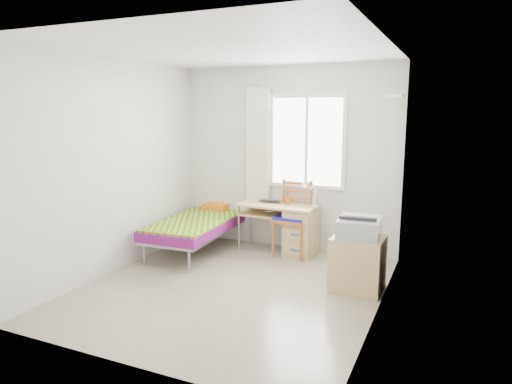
# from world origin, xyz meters

# --- Properties ---
(floor) EXTENTS (3.50, 3.50, 0.00)m
(floor) POSITION_xyz_m (0.00, 0.00, 0.00)
(floor) COLOR #BCAD93
(floor) RESTS_ON ground
(ceiling) EXTENTS (3.50, 3.50, 0.00)m
(ceiling) POSITION_xyz_m (0.00, 0.00, 2.60)
(ceiling) COLOR white
(ceiling) RESTS_ON wall_back
(wall_back) EXTENTS (3.20, 0.00, 3.20)m
(wall_back) POSITION_xyz_m (0.00, 1.75, 1.30)
(wall_back) COLOR silver
(wall_back) RESTS_ON ground
(wall_left) EXTENTS (0.00, 3.50, 3.50)m
(wall_left) POSITION_xyz_m (-1.60, 0.00, 1.30)
(wall_left) COLOR silver
(wall_left) RESTS_ON ground
(wall_right) EXTENTS (0.00, 3.50, 3.50)m
(wall_right) POSITION_xyz_m (1.60, 0.00, 1.30)
(wall_right) COLOR silver
(wall_right) RESTS_ON ground
(window) EXTENTS (1.10, 0.04, 1.30)m
(window) POSITION_xyz_m (0.30, 1.73, 1.55)
(window) COLOR white
(window) RESTS_ON wall_back
(curtain) EXTENTS (0.35, 0.05, 1.70)m
(curtain) POSITION_xyz_m (-0.42, 1.68, 1.45)
(curtain) COLOR #F7EFCC
(curtain) RESTS_ON wall_back
(floating_shelf) EXTENTS (0.20, 0.32, 0.03)m
(floating_shelf) POSITION_xyz_m (1.49, 1.40, 2.15)
(floating_shelf) COLOR white
(floating_shelf) RESTS_ON wall_right
(bed) EXTENTS (0.95, 1.90, 0.81)m
(bed) POSITION_xyz_m (-1.07, 1.14, 0.39)
(bed) COLOR gray
(bed) RESTS_ON floor
(desk) EXTENTS (1.11, 0.54, 0.68)m
(desk) POSITION_xyz_m (0.25, 1.47, 0.37)
(desk) COLOR tan
(desk) RESTS_ON floor
(chair) EXTENTS (0.46, 0.46, 1.04)m
(chair) POSITION_xyz_m (0.22, 1.45, 0.58)
(chair) COLOR #8F391B
(chair) RESTS_ON floor
(cabinet) EXTENTS (0.57, 0.51, 0.61)m
(cabinet) POSITION_xyz_m (1.30, 0.54, 0.30)
(cabinet) COLOR tan
(cabinet) RESTS_ON floor
(printer) EXTENTS (0.47, 0.54, 0.22)m
(printer) POSITION_xyz_m (1.30, 0.55, 0.72)
(printer) COLOR #9B9EA3
(printer) RESTS_ON cabinet
(laptop) EXTENTS (0.33, 0.22, 0.03)m
(laptop) POSITION_xyz_m (-0.18, 1.52, 0.70)
(laptop) COLOR black
(laptop) RESTS_ON desk
(pen_cup) EXTENTS (0.08, 0.08, 0.10)m
(pen_cup) POSITION_xyz_m (0.08, 1.59, 0.73)
(pen_cup) COLOR orange
(pen_cup) RESTS_ON desk
(task_lamp) EXTENTS (0.21, 0.31, 0.36)m
(task_lamp) POSITION_xyz_m (0.45, 1.37, 0.91)
(task_lamp) COLOR white
(task_lamp) RESTS_ON desk
(book) EXTENTS (0.16, 0.20, 0.01)m
(book) POSITION_xyz_m (-0.19, 1.46, 0.59)
(book) COLOR gray
(book) RESTS_ON desk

